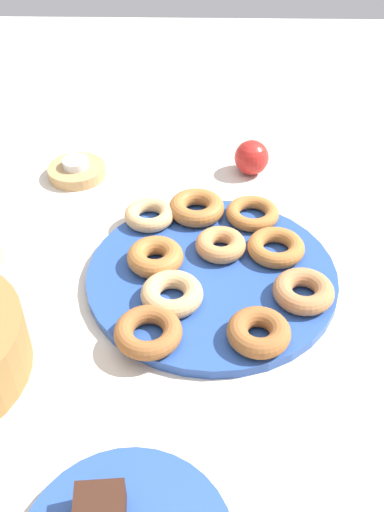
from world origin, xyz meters
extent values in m
plane|color=beige|center=(0.00, 0.00, 0.00)|extent=(2.40, 2.40, 0.00)
cylinder|color=#284C9E|center=(0.00, 0.00, 0.01)|extent=(0.38, 0.38, 0.02)
torus|color=#AD6B33|center=(0.13, -0.07, 0.03)|extent=(0.10, 0.10, 0.02)
torus|color=#995B2D|center=(-0.14, 0.08, 0.03)|extent=(0.09, 0.09, 0.03)
torus|color=#AD6B33|center=(0.01, 0.09, 0.03)|extent=(0.10, 0.10, 0.03)
torus|color=#AD6B33|center=(0.14, 0.03, 0.03)|extent=(0.11, 0.11, 0.03)
torus|color=#AD6B33|center=(0.04, -0.10, 0.03)|extent=(0.12, 0.12, 0.03)
torus|color=#B27547|center=(-0.05, -0.13, 0.03)|extent=(0.11, 0.11, 0.03)
torus|color=tan|center=(-0.06, 0.06, 0.03)|extent=(0.11, 0.11, 0.03)
torus|color=#995B2D|center=(-0.13, -0.06, 0.03)|extent=(0.12, 0.12, 0.03)
torus|color=#C6844C|center=(0.05, -0.01, 0.03)|extent=(0.08, 0.08, 0.03)
torus|color=tan|center=(0.13, 0.10, 0.03)|extent=(0.12, 0.12, 0.02)
cube|color=#381E14|center=(-0.38, 0.11, 0.04)|extent=(0.05, 0.05, 0.04)
cylinder|color=tan|center=(0.29, 0.26, 0.01)|extent=(0.11, 0.11, 0.02)
cylinder|color=silver|center=(0.29, 0.26, 0.03)|extent=(0.05, 0.05, 0.01)
sphere|color=red|center=(0.31, -0.08, 0.03)|extent=(0.07, 0.07, 0.07)
camera|label=1|loc=(-0.65, 0.01, 0.60)|focal=40.41mm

